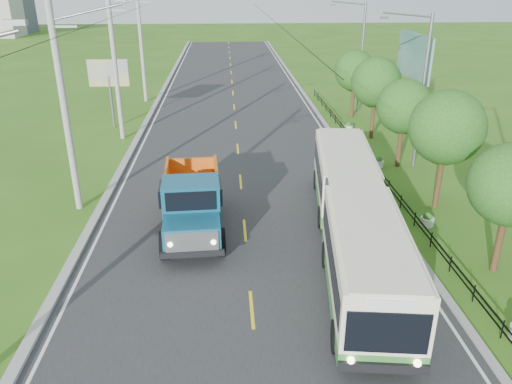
{
  "coord_description": "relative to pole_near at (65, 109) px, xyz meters",
  "views": [
    {
      "loc": [
        -0.74,
        -14.5,
        10.78
      ],
      "look_at": [
        0.52,
        6.08,
        1.9
      ],
      "focal_mm": 35.0,
      "sensor_mm": 36.0,
      "label": 1
    }
  ],
  "objects": [
    {
      "name": "dump_truck",
      "position": [
        5.89,
        -2.84,
        -3.47
      ],
      "size": [
        2.98,
        6.94,
        2.86
      ],
      "rotation": [
        0.0,
        0.0,
        0.05
      ],
      "color": "navy",
      "rests_on": "ground"
    },
    {
      "name": "edge_line_right",
      "position": [
        14.91,
        11.0,
        -5.07
      ],
      "size": [
        0.12,
        120.0,
        0.0
      ],
      "primitive_type": "cube",
      "color": "silver",
      "rests_on": "road"
    },
    {
      "name": "ground",
      "position": [
        8.26,
        -9.0,
        -5.09
      ],
      "size": [
        240.0,
        240.0,
        0.0
      ],
      "primitive_type": "plane",
      "color": "#306016",
      "rests_on": "ground"
    },
    {
      "name": "streetlight_far",
      "position": [
        18.9,
        19.0,
        -0.19
      ],
      "size": [
        3.02,
        0.2,
        9.07
      ],
      "color": "slate",
      "rests_on": "ground"
    },
    {
      "name": "edge_line_left",
      "position": [
        1.61,
        11.0,
        -5.07
      ],
      "size": [
        0.12,
        120.0,
        0.0
      ],
      "primitive_type": "cube",
      "color": "silver",
      "rests_on": "road"
    },
    {
      "name": "planter_mid",
      "position": [
        16.86,
        5.0,
        -4.81
      ],
      "size": [
        0.64,
        0.64,
        0.67
      ],
      "color": "silver",
      "rests_on": "ground"
    },
    {
      "name": "tree_fourth",
      "position": [
        18.12,
        5.14,
        -1.51
      ],
      "size": [
        3.24,
        3.31,
        5.4
      ],
      "color": "#382314",
      "rests_on": "ground"
    },
    {
      "name": "railing_right",
      "position": [
        16.26,
        5.0,
        -4.79
      ],
      "size": [
        0.04,
        40.0,
        0.6
      ],
      "primitive_type": "cube",
      "color": "black",
      "rests_on": "ground"
    },
    {
      "name": "pole_far",
      "position": [
        0.0,
        24.0,
        0.0
      ],
      "size": [
        3.51,
        0.32,
        10.0
      ],
      "color": "gray",
      "rests_on": "ground"
    },
    {
      "name": "tree_back",
      "position": [
        18.12,
        17.14,
        -1.44
      ],
      "size": [
        3.3,
        3.36,
        5.5
      ],
      "color": "#382314",
      "rests_on": "ground"
    },
    {
      "name": "curb_left",
      "position": [
        1.06,
        11.0,
        -5.02
      ],
      "size": [
        0.4,
        120.0,
        0.15
      ],
      "primitive_type": "cube",
      "color": "#9E9E99",
      "rests_on": "ground"
    },
    {
      "name": "pole_near",
      "position": [
        0.0,
        0.0,
        0.0
      ],
      "size": [
        3.51,
        0.32,
        10.0
      ],
      "color": "gray",
      "rests_on": "ground"
    },
    {
      "name": "pole_mid",
      "position": [
        0.0,
        12.0,
        0.0
      ],
      "size": [
        3.51,
        0.32,
        10.0
      ],
      "color": "gray",
      "rests_on": "ground"
    },
    {
      "name": "tree_third",
      "position": [
        18.12,
        -0.86,
        -1.11
      ],
      "size": [
        3.6,
        3.62,
        6.0
      ],
      "color": "#382314",
      "rests_on": "ground"
    },
    {
      "name": "tree_second",
      "position": [
        18.12,
        -6.86,
        -1.57
      ],
      "size": [
        3.18,
        3.26,
        5.3
      ],
      "color": "#382314",
      "rests_on": "ground"
    },
    {
      "name": "billboard_right",
      "position": [
        20.56,
        11.0,
        0.25
      ],
      "size": [
        0.24,
        6.0,
        7.3
      ],
      "color": "slate",
      "rests_on": "ground"
    },
    {
      "name": "planter_near",
      "position": [
        16.86,
        -3.0,
        -4.81
      ],
      "size": [
        0.64,
        0.64,
        0.67
      ],
      "color": "silver",
      "rests_on": "ground"
    },
    {
      "name": "curb_right",
      "position": [
        15.41,
        11.0,
        -5.04
      ],
      "size": [
        0.3,
        120.0,
        0.1
      ],
      "primitive_type": "cube",
      "color": "#9E9E99",
      "rests_on": "ground"
    },
    {
      "name": "planter_far",
      "position": [
        16.86,
        13.0,
        -4.81
      ],
      "size": [
        0.64,
        0.64,
        0.67
      ],
      "color": "silver",
      "rests_on": "ground"
    },
    {
      "name": "road",
      "position": [
        8.26,
        11.0,
        -5.08
      ],
      "size": [
        14.0,
        120.0,
        0.02
      ],
      "primitive_type": "cube",
      "color": "#28282B",
      "rests_on": "ground"
    },
    {
      "name": "centre_dash",
      "position": [
        8.26,
        -9.0,
        -5.07
      ],
      "size": [
        0.12,
        2.2,
        0.0
      ],
      "primitive_type": "cube",
      "color": "yellow",
      "rests_on": "road"
    },
    {
      "name": "billboard_left",
      "position": [
        -1.24,
        15.0,
        -1.23
      ],
      "size": [
        3.0,
        0.2,
        5.2
      ],
      "color": "slate",
      "rests_on": "ground"
    },
    {
      "name": "bus",
      "position": [
        12.75,
        -5.0,
        -3.26
      ],
      "size": [
        4.5,
        15.99,
        3.05
      ],
      "rotation": [
        0.0,
        0.0,
        -0.13
      ],
      "color": "#377A31",
      "rests_on": "ground"
    },
    {
      "name": "streetlight_mid",
      "position": [
        18.9,
        5.0,
        -0.19
      ],
      "size": [
        3.02,
        0.2,
        9.07
      ],
      "color": "slate",
      "rests_on": "ground"
    },
    {
      "name": "tree_fifth",
      "position": [
        18.12,
        11.14,
        -1.24
      ],
      "size": [
        3.48,
        3.52,
        5.8
      ],
      "color": "#382314",
      "rests_on": "ground"
    }
  ]
}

